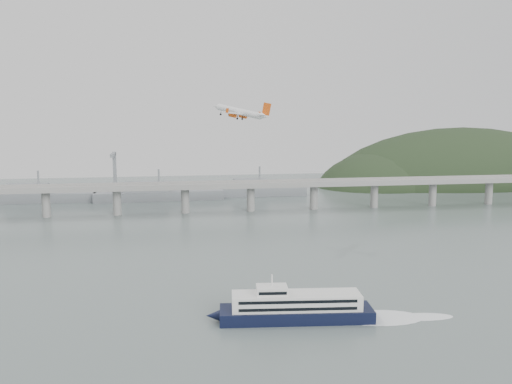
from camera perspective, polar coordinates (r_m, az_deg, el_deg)
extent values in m
plane|color=slate|center=(223.21, 2.37, -11.21)|extent=(900.00, 900.00, 0.00)
cube|color=gray|center=(411.85, -3.32, 0.65)|extent=(800.00, 22.00, 2.20)
cube|color=gray|center=(401.24, -3.16, 0.74)|extent=(800.00, 0.60, 1.80)
cube|color=gray|center=(421.95, -3.47, 1.11)|extent=(800.00, 0.60, 1.80)
cylinder|color=gray|center=(420.08, -21.23, -1.20)|extent=(6.00, 6.00, 21.00)
cylinder|color=gray|center=(412.69, -14.42, -1.05)|extent=(6.00, 6.00, 21.00)
cylinder|color=gray|center=(411.29, -7.46, -0.89)|extent=(6.00, 6.00, 21.00)
cylinder|color=gray|center=(415.95, -0.57, -0.72)|extent=(6.00, 6.00, 21.00)
cylinder|color=gray|center=(426.45, 6.09, -0.55)|extent=(6.00, 6.00, 21.00)
cylinder|color=gray|center=(442.39, 12.34, -0.37)|extent=(6.00, 6.00, 21.00)
cylinder|color=gray|center=(463.20, 18.09, -0.21)|extent=(6.00, 6.00, 21.00)
cylinder|color=gray|center=(488.27, 23.30, -0.06)|extent=(6.00, 6.00, 21.00)
ellipsoid|color=black|center=(627.71, 20.63, -0.75)|extent=(320.00, 150.00, 156.00)
ellipsoid|color=black|center=(576.01, 12.95, -0.59)|extent=(140.00, 110.00, 96.00)
cube|color=slate|center=(492.75, -21.84, -0.56)|extent=(95.67, 20.15, 8.00)
cube|color=slate|center=(493.81, -22.97, 0.34)|extent=(33.90, 15.02, 8.00)
cylinder|color=slate|center=(490.72, -21.94, 1.29)|extent=(1.60, 1.60, 14.00)
cube|color=slate|center=(476.20, -10.14, -0.38)|extent=(110.55, 21.43, 8.00)
cube|color=slate|center=(475.36, -11.49, 0.55)|extent=(39.01, 16.73, 8.00)
cylinder|color=slate|center=(474.10, -10.19, 1.53)|extent=(1.60, 1.60, 14.00)
cube|color=slate|center=(493.16, 0.38, 0.05)|extent=(85.00, 13.60, 8.00)
cube|color=slate|center=(490.71, -0.59, 0.95)|extent=(29.75, 11.90, 8.00)
cylinder|color=slate|center=(491.14, 0.38, 1.89)|extent=(1.60, 1.60, 14.00)
cube|color=slate|center=(510.96, -14.64, 1.87)|extent=(3.00, 3.00, 40.00)
cube|color=slate|center=(499.43, -14.81, 3.80)|extent=(3.00, 28.00, 3.00)
cube|color=black|center=(202.22, 4.24, -12.67)|extent=(56.57, 19.20, 4.44)
cone|color=black|center=(200.67, -4.49, -12.84)|extent=(5.99, 5.01, 4.44)
cube|color=white|center=(200.49, 4.26, -11.34)|extent=(47.51, 16.04, 5.55)
cube|color=black|center=(194.78, 4.48, -11.49)|extent=(41.92, 4.71, 1.11)
cube|color=black|center=(195.69, 4.47, -12.22)|extent=(41.92, 4.71, 1.11)
cube|color=black|center=(205.27, 4.05, -10.44)|extent=(41.92, 4.71, 1.11)
cube|color=black|center=(206.13, 4.05, -11.14)|extent=(41.92, 4.71, 1.11)
cube|color=white|center=(198.18, 1.69, -10.27)|extent=(11.86, 8.91, 2.88)
cube|color=black|center=(194.47, 1.79, -10.63)|extent=(9.94, 1.21, 1.11)
cylinder|color=white|center=(197.09, 1.69, -9.29)|extent=(0.61, 0.61, 4.44)
ellipsoid|color=white|center=(209.16, 12.92, -12.77)|extent=(33.48, 19.32, 0.22)
ellipsoid|color=white|center=(213.87, 17.01, -12.45)|extent=(24.68, 10.52, 0.22)
cylinder|color=white|center=(310.27, -1.75, 8.46)|extent=(23.58, 22.38, 9.04)
cone|color=white|center=(319.19, -4.22, 8.99)|extent=(5.98, 5.89, 4.42)
cone|color=white|center=(301.70, 0.96, 7.96)|extent=(6.77, 6.41, 4.62)
cube|color=white|center=(309.79, -1.62, 8.24)|extent=(26.02, 30.07, 3.10)
cube|color=white|center=(302.16, 0.82, 8.13)|extent=(10.31, 11.55, 1.50)
cube|color=#D84D0E|center=(301.51, 1.11, 8.72)|extent=(4.87, 3.73, 7.41)
cylinder|color=#D84D0E|center=(315.46, -1.36, 7.99)|extent=(5.03, 4.89, 3.14)
cylinder|color=black|center=(316.58, -1.69, 8.06)|extent=(2.13, 2.18, 2.38)
cube|color=white|center=(315.40, -1.33, 8.17)|extent=(2.30, 1.91, 1.70)
cylinder|color=#D84D0E|center=(305.92, -2.47, 8.08)|extent=(5.03, 4.89, 3.14)
cylinder|color=black|center=(307.08, -2.81, 8.16)|extent=(2.13, 2.18, 2.38)
cube|color=white|center=(305.86, -2.44, 8.27)|extent=(2.30, 1.91, 1.70)
cylinder|color=black|center=(312.16, -1.43, 7.89)|extent=(0.95, 0.72, 2.50)
cylinder|color=black|center=(312.23, -1.47, 7.68)|extent=(1.31, 1.12, 1.34)
cylinder|color=black|center=(307.64, -1.95, 7.93)|extent=(0.95, 0.72, 2.50)
cylinder|color=black|center=(307.71, -1.99, 7.72)|extent=(1.31, 1.12, 1.34)
cylinder|color=black|center=(317.07, -3.71, 8.35)|extent=(0.95, 0.72, 2.50)
cylinder|color=black|center=(317.14, -3.74, 8.15)|extent=(1.31, 1.12, 1.34)
cube|color=#D84D0E|center=(323.62, 0.35, 8.23)|extent=(1.80, 1.39, 2.73)
cube|color=#D84D0E|center=(293.96, -3.04, 8.57)|extent=(1.80, 1.39, 2.73)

